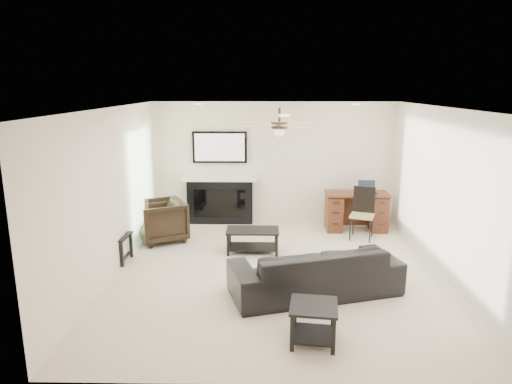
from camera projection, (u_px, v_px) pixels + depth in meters
room_shell at (291, 164)px, 6.75m from camera, size 5.50×5.54×2.52m
sofa at (315, 270)px, 6.27m from camera, size 2.47×1.51×0.67m
armchair at (161, 221)px, 8.40m from camera, size 1.12×1.11×0.76m
coffee_table at (253, 241)px, 7.87m from camera, size 0.90×0.50×0.40m
end_table_near at (313, 323)px, 5.08m from camera, size 0.58×0.58×0.45m
end_table_left at (114, 248)px, 7.42m from camera, size 0.53×0.53×0.45m
fireplace_unit at (220, 178)px, 9.38m from camera, size 1.52×0.34×1.91m
desk at (356, 211)px, 9.03m from camera, size 1.22×0.56×0.76m
desk_chair at (362, 214)px, 8.47m from camera, size 0.54×0.55×0.97m
laptop at (368, 187)px, 8.89m from camera, size 0.33×0.24×0.23m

